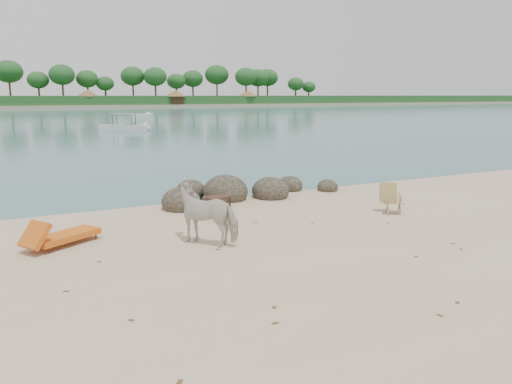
# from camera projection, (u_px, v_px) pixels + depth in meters

# --- Properties ---
(water) EXTENTS (400.00, 400.00, 0.00)m
(water) POSITION_uv_depth(u_px,v_px,m) (31.00, 114.00, 88.85)
(water) COLOR #336566
(water) RESTS_ON ground
(far_shore) EXTENTS (420.00, 90.00, 1.40)m
(far_shore) POSITION_uv_depth(u_px,v_px,m) (17.00, 105.00, 158.91)
(far_shore) COLOR tan
(far_shore) RESTS_ON ground
(far_scenery) EXTENTS (420.00, 18.00, 9.50)m
(far_scenery) POSITION_uv_depth(u_px,v_px,m) (20.00, 96.00, 129.16)
(far_scenery) COLOR #1E4C1E
(far_scenery) RESTS_ON ground
(boulders) EXTENTS (6.31, 2.87, 1.04)m
(boulders) POSITION_uv_depth(u_px,v_px,m) (235.00, 193.00, 15.88)
(boulders) COLOR #2C271D
(boulders) RESTS_ON ground
(cow) EXTENTS (1.58, 1.65, 1.33)m
(cow) POSITION_uv_depth(u_px,v_px,m) (209.00, 214.00, 11.05)
(cow) COLOR silver
(cow) RESTS_ON ground
(side_table) EXTENTS (0.83, 0.70, 0.57)m
(side_table) POSITION_uv_depth(u_px,v_px,m) (218.00, 208.00, 13.40)
(side_table) COLOR #312013
(side_table) RESTS_ON ground
(lounge_chair) EXTENTS (1.92, 1.52, 0.56)m
(lounge_chair) POSITION_uv_depth(u_px,v_px,m) (66.00, 233.00, 10.95)
(lounge_chair) COLOR orange
(lounge_chair) RESTS_ON ground
(deck_chair) EXTENTS (0.76, 0.77, 0.83)m
(deck_chair) POSITION_uv_depth(u_px,v_px,m) (394.00, 200.00, 13.79)
(deck_chair) COLOR #A48852
(deck_chair) RESTS_ON ground
(boat_mid) EXTENTS (5.02, 3.92, 2.57)m
(boat_mid) POSITION_uv_depth(u_px,v_px,m) (124.00, 116.00, 47.43)
(boat_mid) COLOR silver
(boat_mid) RESTS_ON water
(boat_far) EXTENTS (4.53, 4.72, 0.62)m
(boat_far) POSITION_uv_depth(u_px,v_px,m) (142.00, 115.00, 74.75)
(boat_far) COLOR silver
(boat_far) RESTS_ON water
(dead_leaves) EXTENTS (8.48, 6.68, 0.00)m
(dead_leaves) POSITION_uv_depth(u_px,v_px,m) (308.00, 270.00, 9.45)
(dead_leaves) COLOR brown
(dead_leaves) RESTS_ON ground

